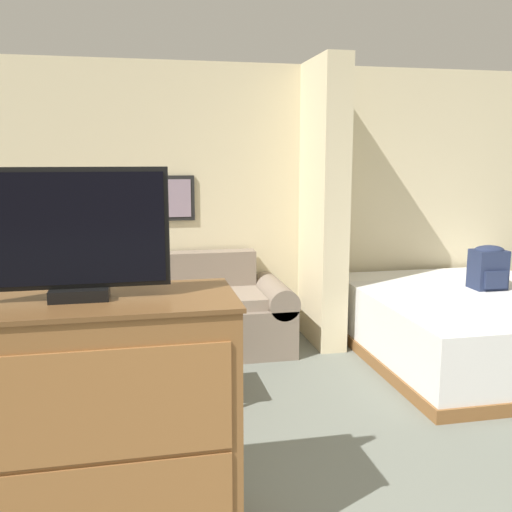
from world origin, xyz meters
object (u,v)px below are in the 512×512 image
object	(u,v)px
tv	(77,235)
tv_dresser	(87,427)
coffee_table	(181,355)
couch	(168,317)
backpack	(488,266)
bed	(472,325)
table_lamp	(8,267)

from	to	relation	value
tv	tv_dresser	bearing A→B (deg)	-90.00
coffee_table	tv	size ratio (longest dim) A/B	0.92
tv_dresser	tv	size ratio (longest dim) A/B	1.74
couch	backpack	distance (m)	2.88
tv_dresser	tv	distance (m)	0.85
couch	backpack	bearing A→B (deg)	-11.67
coffee_table	backpack	distance (m)	2.83
tv_dresser	bed	distance (m)	3.59
table_lamp	tv	distance (m)	2.72
table_lamp	backpack	size ratio (longest dim) A/B	1.17
tv	bed	bearing A→B (deg)	31.30
coffee_table	tv	xyz separation A→B (m)	(-0.51, -1.48, 1.08)
couch	backpack	xyz separation A→B (m)	(2.78, -0.57, 0.46)
tv	backpack	xyz separation A→B (m)	(3.26, 1.99, -0.64)
table_lamp	bed	bearing A→B (deg)	-9.80
coffee_table	bed	xyz separation A→B (m)	(2.54, 0.38, -0.05)
tv	couch	bearing A→B (deg)	79.31
tv	backpack	distance (m)	3.87
coffee_table	tv_dresser	world-z (taller)	tv_dresser
table_lamp	tv	size ratio (longest dim) A/B	0.60
coffee_table	bed	world-z (taller)	bed
tv_dresser	backpack	world-z (taller)	tv_dresser
coffee_table	tv_dresser	distance (m)	1.58
couch	table_lamp	bearing A→B (deg)	-178.66
coffee_table	tv	bearing A→B (deg)	-109.20
coffee_table	bed	bearing A→B (deg)	8.55
coffee_table	table_lamp	xyz separation A→B (m)	(-1.33, 1.05, 0.50)
couch	bed	bearing A→B (deg)	-15.21
tv_dresser	couch	bearing A→B (deg)	79.32
tv_dresser	backpack	size ratio (longest dim) A/B	3.38
couch	bed	distance (m)	2.67
bed	tv	bearing A→B (deg)	-148.70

